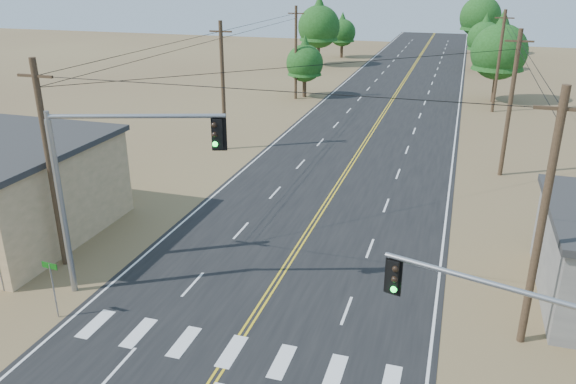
% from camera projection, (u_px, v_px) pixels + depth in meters
% --- Properties ---
extents(road, '(15.00, 200.00, 0.02)m').
position_uv_depth(road, '(348.00, 169.00, 40.78)').
color(road, black).
rests_on(road, ground).
extents(utility_pole_left_near, '(1.80, 0.30, 10.00)m').
position_uv_depth(utility_pole_left_near, '(50.00, 165.00, 25.81)').
color(utility_pole_left_near, '#4C3826').
rests_on(utility_pole_left_near, ground).
extents(utility_pole_left_mid, '(1.80, 0.30, 10.00)m').
position_uv_depth(utility_pole_left_mid, '(223.00, 86.00, 43.57)').
color(utility_pole_left_mid, '#4C3826').
rests_on(utility_pole_left_mid, ground).
extents(utility_pole_left_far, '(1.80, 0.30, 10.00)m').
position_uv_depth(utility_pole_left_far, '(296.00, 52.00, 61.34)').
color(utility_pole_left_far, '#4C3826').
rests_on(utility_pole_left_far, ground).
extents(utility_pole_right_near, '(1.80, 0.30, 10.00)m').
position_uv_depth(utility_pole_right_near, '(542.00, 221.00, 20.03)').
color(utility_pole_right_near, '#4C3826').
rests_on(utility_pole_right_near, ground).
extents(utility_pole_right_mid, '(1.80, 0.30, 10.00)m').
position_uv_depth(utility_pole_right_mid, '(510.00, 103.00, 37.79)').
color(utility_pole_right_mid, '#4C3826').
rests_on(utility_pole_right_mid, ground).
extents(utility_pole_right_far, '(1.80, 0.30, 10.00)m').
position_uv_depth(utility_pole_right_far, '(499.00, 61.00, 55.56)').
color(utility_pole_right_far, '#4C3826').
rests_on(utility_pole_right_far, ground).
extents(signal_mast_left, '(6.95, 2.48, 8.25)m').
position_uv_depth(signal_mast_left, '(107.00, 173.00, 23.32)').
color(signal_mast_left, gray).
rests_on(signal_mast_left, ground).
extents(signal_mast_right, '(5.35, 1.67, 6.53)m').
position_uv_depth(signal_mast_right, '(525.00, 364.00, 13.84)').
color(signal_mast_right, gray).
rests_on(signal_mast_right, ground).
extents(street_sign, '(0.76, 0.09, 2.55)m').
position_uv_depth(street_sign, '(52.00, 281.00, 22.76)').
color(street_sign, gray).
rests_on(street_sign, ground).
extents(tree_left_near, '(4.13, 4.13, 6.89)m').
position_uv_depth(tree_left_near, '(305.00, 59.00, 62.69)').
color(tree_left_near, '#3F2D1E').
rests_on(tree_left_near, ground).
extents(tree_left_mid, '(6.20, 6.20, 10.34)m').
position_uv_depth(tree_left_mid, '(319.00, 22.00, 83.13)').
color(tree_left_mid, '#3F2D1E').
rests_on(tree_left_mid, ground).
extents(tree_left_far, '(4.36, 4.36, 7.27)m').
position_uv_depth(tree_left_far, '(342.00, 30.00, 91.54)').
color(tree_left_far, '#3F2D1E').
rests_on(tree_left_far, ground).
extents(tree_right_near, '(5.87, 5.87, 9.79)m').
position_uv_depth(tree_right_near, '(500.00, 46.00, 59.52)').
color(tree_right_near, '#3F2D1E').
rests_on(tree_right_near, ground).
extents(tree_right_mid, '(4.80, 4.80, 8.01)m').
position_uv_depth(tree_right_mid, '(485.00, 35.00, 79.75)').
color(tree_right_mid, '#3F2D1E').
rests_on(tree_right_mid, ground).
extents(tree_right_far, '(6.75, 6.75, 11.25)m').
position_uv_depth(tree_right_far, '(481.00, 12.00, 94.54)').
color(tree_right_far, '#3F2D1E').
rests_on(tree_right_far, ground).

